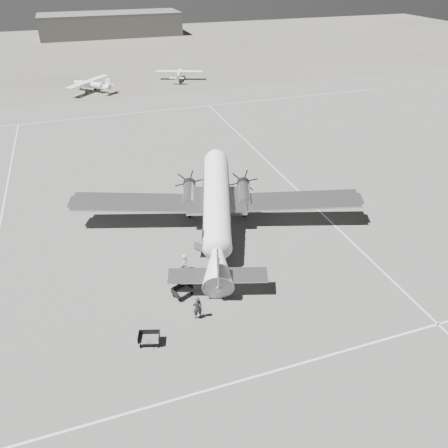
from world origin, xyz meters
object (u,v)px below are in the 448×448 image
at_px(hangar_main, 111,24).
at_px(passenger, 185,263).
at_px(dc3_airliner, 217,209).
at_px(ground_crew, 198,308).
at_px(light_plane_right, 179,75).
at_px(baggage_cart_near, 183,291).
at_px(ramp_agent, 184,271).
at_px(light_plane_left, 91,86).
at_px(baggage_cart_far, 149,339).

xyz_separation_m(hangar_main, passenger, (-8.11, -122.42, -2.56)).
distance_m(dc3_airliner, ground_crew, 11.07).
bearing_deg(dc3_airliner, light_plane_right, 97.07).
relative_size(baggage_cart_near, ramp_agent, 1.05).
height_order(dc3_airliner, ramp_agent, dc3_airliner).
bearing_deg(light_plane_right, passenger, -82.67).
relative_size(light_plane_left, ramp_agent, 7.25).
xyz_separation_m(light_plane_left, ground_crew, (2.47, -63.44, -0.18)).
height_order(light_plane_left, ground_crew, light_plane_left).
xyz_separation_m(baggage_cart_near, baggage_cart_far, (-3.23, -3.89, -0.02)).
bearing_deg(hangar_main, baggage_cart_near, -94.13).
xyz_separation_m(dc3_airliner, baggage_cart_far, (-8.31, -11.19, -2.18)).
bearing_deg(ramp_agent, light_plane_right, -24.47).
bearing_deg(ramp_agent, baggage_cart_far, 135.55).
distance_m(hangar_main, passenger, 122.72).
bearing_deg(ground_crew, dc3_airliner, -115.32).
height_order(hangar_main, baggage_cart_far, hangar_main).
bearing_deg(ramp_agent, light_plane_left, -8.45).
xyz_separation_m(ground_crew, passenger, (0.49, 5.57, -0.18)).
bearing_deg(ground_crew, baggage_cart_far, 19.00).
distance_m(dc3_airliner, passenger, 6.29).
bearing_deg(ground_crew, ramp_agent, -92.28).
height_order(ramp_agent, passenger, passenger).
distance_m(hangar_main, ramp_agent, 123.77).
height_order(dc3_airliner, light_plane_right, dc3_airliner).
xyz_separation_m(hangar_main, baggage_cart_near, (-9.04, -125.38, -2.87)).
bearing_deg(baggage_cart_near, hangar_main, 61.05).
relative_size(hangar_main, baggage_cart_near, 27.33).
height_order(dc3_airliner, passenger, dc3_airliner).
relative_size(ground_crew, passenger, 1.25).
height_order(light_plane_left, baggage_cart_far, light_plane_left).
height_order(baggage_cart_near, ground_crew, ground_crew).
bearing_deg(ramp_agent, baggage_cart_near, 151.53).
distance_m(light_plane_left, ramp_agent, 58.97).
bearing_deg(hangar_main, baggage_cart_far, -95.42).
distance_m(baggage_cart_near, ground_crew, 2.69).
xyz_separation_m(hangar_main, light_plane_right, (6.44, -61.27, -2.32)).
bearing_deg(light_plane_left, hangar_main, 32.96).
relative_size(hangar_main, passenger, 28.26).
bearing_deg(ground_crew, baggage_cart_near, -80.60).
distance_m(dc3_airliner, light_plane_left, 54.02).
distance_m(baggage_cart_far, ground_crew, 3.92).
xyz_separation_m(baggage_cart_far, passenger, (4.16, 6.85, 0.33)).
height_order(hangar_main, baggage_cart_near, hangar_main).
bearing_deg(light_plane_right, baggage_cart_far, -84.67).
relative_size(dc3_airliner, baggage_cart_near, 17.70).
height_order(baggage_cart_near, baggage_cart_far, baggage_cart_near).
distance_m(light_plane_left, baggage_cart_far, 64.73).
relative_size(light_plane_left, light_plane_right, 1.12).
relative_size(baggage_cart_far, ground_crew, 0.79).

